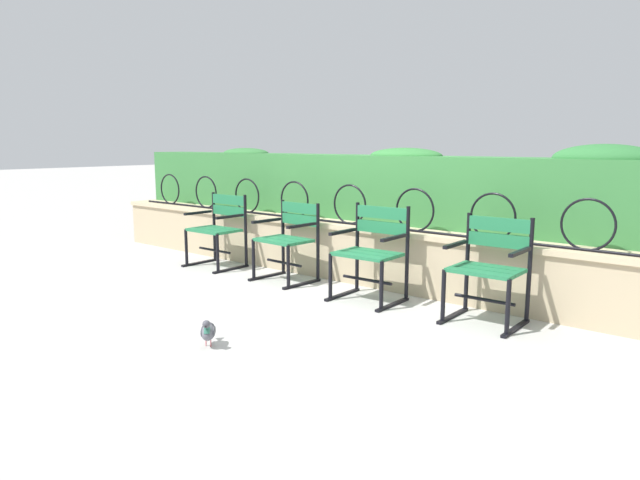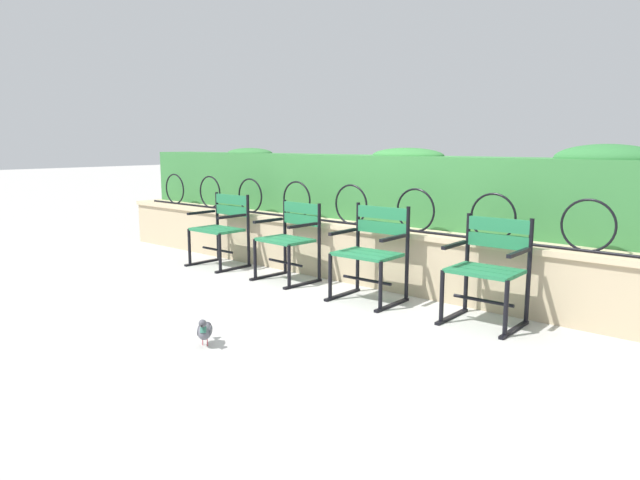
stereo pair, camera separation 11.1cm
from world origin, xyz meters
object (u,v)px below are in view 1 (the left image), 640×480
Objects in this scene: park_chair_centre_left at (289,238)px; park_chair_rightmost at (490,266)px; park_chair_leftmost at (219,227)px; park_chair_centre_right at (372,250)px; pigeon_near_chairs at (208,331)px.

park_chair_centre_left is 0.96× the size of park_chair_rightmost.
park_chair_leftmost is at bearing 179.96° from park_chair_rightmost.
park_chair_rightmost reaches higher than park_chair_centre_left.
park_chair_rightmost is (2.22, -0.01, 0.01)m from park_chair_centre_left.
park_chair_centre_right is (1.11, -0.06, 0.01)m from park_chair_centre_left.
pigeon_near_chairs is (-1.28, -1.85, -0.35)m from park_chair_rightmost.
pigeon_near_chairs is at bearing -41.93° from park_chair_leftmost.
park_chair_rightmost is (3.34, -0.00, -0.00)m from park_chair_leftmost.
park_chair_centre_right is at bearing -1.48° from park_chair_leftmost.
pigeon_near_chairs is (-0.17, -1.79, -0.36)m from park_chair_centre_right.
pigeon_near_chairs is at bearing -63.12° from park_chair_centre_left.
park_chair_centre_left is at bearing 179.77° from park_chair_rightmost.
park_chair_centre_right is 1.12m from park_chair_rightmost.
park_chair_centre_right reaches higher than park_chair_centre_left.
park_chair_centre_right is at bearing 84.68° from pigeon_near_chairs.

